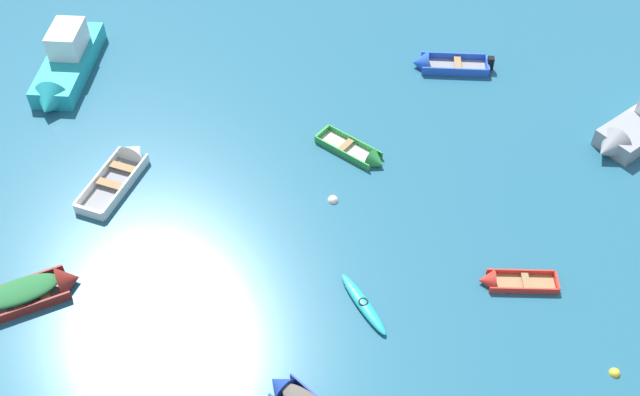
% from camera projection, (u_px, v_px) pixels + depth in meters
% --- Properties ---
extents(motor_launch_turquoise_outer_left, '(2.45, 7.20, 2.62)m').
position_uv_depth(motor_launch_turquoise_outer_left, '(65.00, 66.00, 38.24)').
color(motor_launch_turquoise_outer_left, teal).
rests_on(motor_launch_turquoise_outer_left, ground_plane).
extents(rowboat_green_back_row_center, '(3.63, 2.78, 1.01)m').
position_uv_depth(rowboat_green_back_row_center, '(364.00, 156.00, 34.47)').
color(rowboat_green_back_row_center, beige).
rests_on(rowboat_green_back_row_center, ground_plane).
extents(rowboat_red_foreground_center, '(3.21, 1.22, 0.87)m').
position_uv_depth(rowboat_red_foreground_center, '(502.00, 281.00, 29.61)').
color(rowboat_red_foreground_center, '#99754C').
rests_on(rowboat_red_foreground_center, ground_plane).
extents(rowboat_maroon_cluster_outer, '(4.19, 3.34, 1.37)m').
position_uv_depth(rowboat_maroon_cluster_outer, '(39.00, 289.00, 29.11)').
color(rowboat_maroon_cluster_outer, gray).
rests_on(rowboat_maroon_cluster_outer, ground_plane).
extents(rowboat_blue_back_row_left, '(4.25, 1.64, 1.29)m').
position_uv_depth(rowboat_blue_back_row_left, '(437.00, 64.00, 39.16)').
color(rowboat_blue_back_row_left, gray).
rests_on(rowboat_blue_back_row_left, ground_plane).
extents(kayak_turquoise_center, '(2.32, 2.94, 0.31)m').
position_uv_depth(kayak_turquoise_center, '(363.00, 304.00, 28.87)').
color(kayak_turquoise_center, teal).
rests_on(kayak_turquoise_center, ground_plane).
extents(rowboat_white_near_camera, '(2.43, 4.70, 1.37)m').
position_uv_depth(rowboat_white_near_camera, '(126.00, 165.00, 33.98)').
color(rowboat_white_near_camera, gray).
rests_on(rowboat_white_near_camera, ground_plane).
extents(mooring_buoy_between_boats_left, '(0.48, 0.48, 0.48)m').
position_uv_depth(mooring_buoy_between_boats_left, '(333.00, 201.00, 32.79)').
color(mooring_buoy_between_boats_left, silver).
rests_on(mooring_buoy_between_boats_left, ground_plane).
extents(mooring_buoy_near_foreground, '(0.40, 0.40, 0.40)m').
position_uv_depth(mooring_buoy_near_foreground, '(614.00, 373.00, 26.97)').
color(mooring_buoy_near_foreground, yellow).
rests_on(mooring_buoy_near_foreground, ground_plane).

